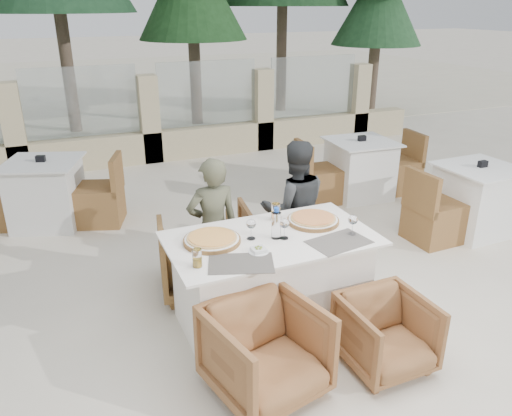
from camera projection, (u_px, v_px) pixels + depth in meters
name	position (u px, v px, depth m)	size (l,w,h in m)	color
ground	(274.00, 313.00, 4.24)	(80.00, 80.00, 0.00)	beige
sand_patch	(92.00, 84.00, 16.15)	(30.00, 16.00, 0.01)	beige
perimeter_wall_far	(149.00, 113.00, 8.02)	(10.00, 0.34, 1.60)	#C9B98D
pine_centre	(192.00, 0.00, 9.96)	(2.20, 2.20, 5.00)	#1F481F
pine_far_right	(378.00, 13.00, 10.91)	(1.98, 1.98, 4.50)	#235029
dining_table	(271.00, 281.00, 3.98)	(1.60, 0.90, 0.77)	white
placemat_near_left	(241.00, 263.00, 3.44)	(0.45, 0.30, 0.00)	#59534C
placemat_near_right	(339.00, 242.00, 3.75)	(0.45, 0.30, 0.00)	#625B54
pizza_left	(212.00, 239.00, 3.74)	(0.43, 0.43, 0.06)	orange
pizza_right	(313.00, 219.00, 4.08)	(0.42, 0.42, 0.06)	#D2471C
water_bottle	(276.00, 223.00, 3.77)	(0.07, 0.07, 0.25)	#C2E2FF
wine_glass_centre	(251.00, 228.00, 3.77)	(0.08, 0.08, 0.18)	white
wine_glass_near	(284.00, 228.00, 3.78)	(0.08, 0.08, 0.18)	white
wine_glass_corner	(353.00, 224.00, 3.84)	(0.08, 0.08, 0.18)	white
beer_glass_left	(197.00, 258.00, 3.38)	(0.07, 0.07, 0.13)	gold
beer_glass_right	(276.00, 212.00, 4.11)	(0.07, 0.07, 0.14)	#BF831B
olive_dish	(259.00, 249.00, 3.59)	(0.11, 0.11, 0.04)	white
armchair_far_left	(199.00, 256.00, 4.49)	(0.70, 0.72, 0.65)	olive
armchair_far_right	(276.00, 231.00, 5.02)	(0.65, 0.67, 0.61)	brown
armchair_near_left	(266.00, 351.00, 3.27)	(0.68, 0.70, 0.64)	#976137
armchair_near_right	(386.00, 333.00, 3.53)	(0.58, 0.59, 0.54)	brown
diner_left	(213.00, 227.00, 4.34)	(0.46, 0.30, 1.26)	#51523C
diner_right	(294.00, 209.00, 4.65)	(0.64, 0.50, 1.31)	#333537
bg_table_a	(46.00, 193.00, 5.81)	(1.64, 0.82, 0.77)	silver
bg_table_b	(359.00, 169.00, 6.67)	(1.64, 0.82, 0.77)	white
bg_table_c	(476.00, 200.00, 5.62)	(1.64, 0.82, 0.77)	white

